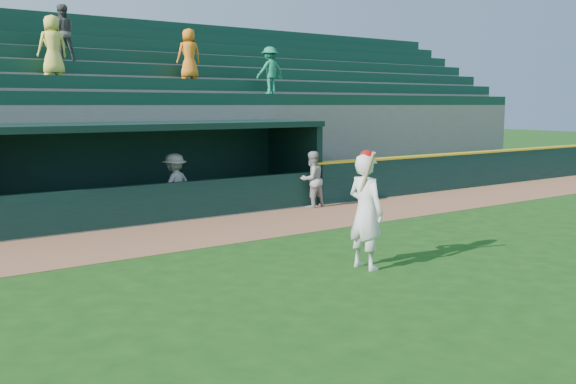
{
  "coord_description": "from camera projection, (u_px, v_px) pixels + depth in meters",
  "views": [
    {
      "loc": [
        -6.97,
        -8.06,
        2.93
      ],
      "look_at": [
        0.0,
        1.6,
        1.3
      ],
      "focal_mm": 40.0,
      "sensor_mm": 36.0,
      "label": 1
    }
  ],
  "objects": [
    {
      "name": "ground",
      "position": [
        343.0,
        278.0,
        10.91
      ],
      "size": [
        120.0,
        120.0,
        0.0
      ],
      "primitive_type": "plane",
      "color": "#184310",
      "rests_on": "ground"
    },
    {
      "name": "warning_track",
      "position": [
        205.0,
        232.0,
        14.85
      ],
      "size": [
        40.0,
        3.0,
        0.01
      ],
      "primitive_type": "cube",
      "color": "#955D3B",
      "rests_on": "ground"
    },
    {
      "name": "field_wall_right",
      "position": [
        482.0,
        169.0,
        23.2
      ],
      "size": [
        15.5,
        0.3,
        1.2
      ],
      "primitive_type": "cube",
      "color": "black",
      "rests_on": "ground"
    },
    {
      "name": "wall_stripe_right",
      "position": [
        483.0,
        152.0,
        23.11
      ],
      "size": [
        15.5,
        0.32,
        0.06
      ],
      "primitive_type": "cube",
      "color": "yellow",
      "rests_on": "field_wall_right"
    },
    {
      "name": "dugout_player_front",
      "position": [
        312.0,
        179.0,
        18.3
      ],
      "size": [
        0.82,
        0.66,
        1.62
      ],
      "primitive_type": "imported",
      "rotation": [
        0.0,
        0.0,
        3.2
      ],
      "color": "#A8A8A2",
      "rests_on": "ground"
    },
    {
      "name": "dugout_player_inside",
      "position": [
        175.0,
        185.0,
        16.73
      ],
      "size": [
        1.23,
        0.98,
        1.67
      ],
      "primitive_type": "imported",
      "rotation": [
        0.0,
        0.0,
        3.52
      ],
      "color": "#A5A5A0",
      "rests_on": "ground"
    },
    {
      "name": "dugout",
      "position": [
        148.0,
        164.0,
        17.16
      ],
      "size": [
        9.4,
        2.8,
        2.46
      ],
      "color": "slate",
      "rests_on": "ground"
    },
    {
      "name": "stands",
      "position": [
        89.0,
        121.0,
        20.67
      ],
      "size": [
        34.5,
        6.25,
        7.61
      ],
      "color": "slate",
      "rests_on": "ground"
    },
    {
      "name": "batter_at_plate",
      "position": [
        366.0,
        210.0,
        11.42
      ],
      "size": [
        0.56,
        0.87,
        2.15
      ],
      "color": "white",
      "rests_on": "ground"
    }
  ]
}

